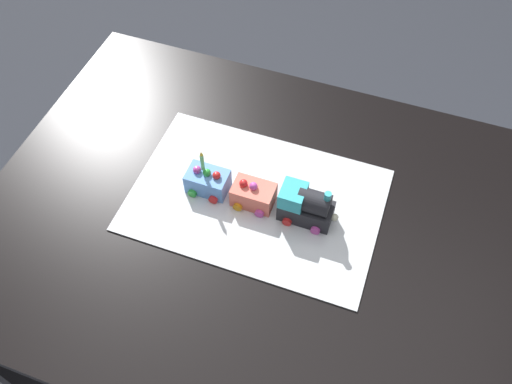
{
  "coord_description": "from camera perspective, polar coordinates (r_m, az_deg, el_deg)",
  "views": [
    {
      "loc": [
        -0.19,
        0.64,
        1.81
      ],
      "look_at": [
        0.06,
        -0.05,
        0.77
      ],
      "focal_mm": 37.37,
      "sensor_mm": 36.0,
      "label": 1
    }
  ],
  "objects": [
    {
      "name": "dining_table",
      "position": [
        1.35,
        1.67,
        -5.75
      ],
      "size": [
        1.4,
        1.0,
        0.74
      ],
      "color": "black",
      "rests_on": "ground"
    },
    {
      "name": "cake_car_tanker_coral",
      "position": [
        1.27,
        -0.29,
        -0.26
      ],
      "size": [
        0.1,
        0.08,
        0.07
      ],
      "color": "#F27260",
      "rests_on": "cake_board"
    },
    {
      "name": "cake_car_flatbed_sky_blue",
      "position": [
        1.3,
        -5.18,
        1.2
      ],
      "size": [
        0.1,
        0.08,
        0.07
      ],
      "color": "#669EEA",
      "rests_on": "cake_board"
    },
    {
      "name": "ground_plane",
      "position": [
        1.93,
        1.2,
        -15.07
      ],
      "size": [
        8.0,
        8.0,
        0.0
      ],
      "primitive_type": "plane",
      "color": "#2D3038"
    },
    {
      "name": "cake_board",
      "position": [
        1.3,
        -0.0,
        -0.82
      ],
      "size": [
        0.6,
        0.4,
        0.0
      ],
      "primitive_type": "cube",
      "color": "silver",
      "rests_on": "dining_table"
    },
    {
      "name": "cake_locomotive",
      "position": [
        1.23,
        5.37,
        -1.43
      ],
      "size": [
        0.14,
        0.08,
        0.12
      ],
      "color": "#232328",
      "rests_on": "cake_board"
    },
    {
      "name": "birthday_candle",
      "position": [
        1.24,
        -5.79,
        3.33
      ],
      "size": [
        0.01,
        0.01,
        0.06
      ],
      "color": "#66D872",
      "rests_on": "cake_car_flatbed_sky_blue"
    }
  ]
}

